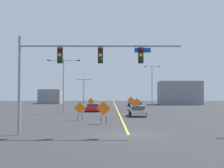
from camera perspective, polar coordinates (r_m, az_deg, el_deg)
name	(u,v)px	position (r m, az deg, el deg)	size (l,w,h in m)	color
ground	(129,135)	(19.88, 3.24, -9.78)	(196.35, 196.35, 0.00)	#2D2D30
road_centre_stripe	(115,105)	(74.25, 0.58, -4.04)	(0.16, 109.08, 0.01)	yellow
traffic_signal_assembly	(78,62)	(19.87, -6.64, 4.34)	(10.94, 0.44, 6.61)	gray
street_lamp_near_right	(64,80)	(41.73, -9.39, 0.68)	(4.63, 0.24, 7.58)	gray
street_lamp_mid_right	(152,83)	(60.01, 7.77, 0.20)	(3.35, 0.24, 8.40)	gray
street_lamp_near_left	(84,88)	(85.92, -5.49, -0.87)	(4.18, 0.24, 7.06)	black
construction_sign_right_shoulder	(80,109)	(30.54, -6.24, -4.81)	(1.21, 0.05, 1.88)	orange
construction_sign_median_far	(91,102)	(52.90, -4.12, -3.49)	(1.21, 0.11, 2.00)	orange
construction_sign_right_lane	(131,100)	(60.98, 3.67, -3.18)	(1.39, 0.21, 2.19)	orange
construction_sign_left_lane	(104,109)	(26.64, -1.63, -4.95)	(1.30, 0.28, 2.07)	orange
construction_sign_median_near	(136,103)	(42.22, 4.76, -3.76)	(1.31, 0.37, 2.15)	orange
car_red_mid	(93,108)	(45.57, -3.65, -4.61)	(2.29, 4.00, 1.20)	red
car_white_near	(136,106)	(50.92, 4.77, -4.24)	(2.23, 4.62, 1.38)	white
car_green_approaching	(133,103)	(66.10, 4.10, -3.72)	(2.17, 3.99, 1.37)	#196B38
car_silver_far	(137,111)	(36.26, 4.93, -5.24)	(1.98, 4.56, 1.29)	#B7BABF
car_black_passing	(136,103)	(70.22, 4.66, -3.66)	(2.11, 3.95, 1.28)	black
roadside_building_east	(180,93)	(77.46, 12.97, -1.69)	(10.47, 6.55, 5.97)	gray
roadside_building_west	(51,97)	(84.87, -11.74, -2.39)	(6.03, 7.04, 3.98)	gray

